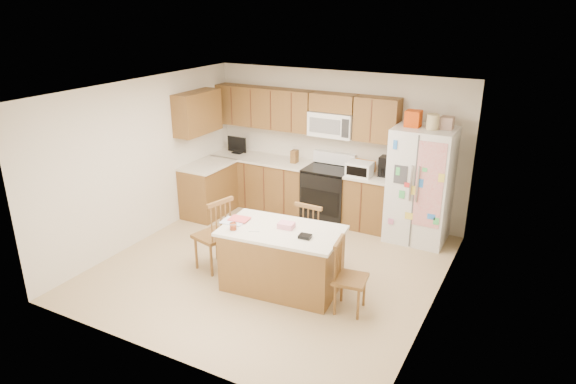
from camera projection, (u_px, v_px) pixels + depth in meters
The scene contains 9 objects.
ground at pixel (272, 266), 7.33m from camera, with size 4.50×4.50×0.00m, color tan.
room_shell at pixel (271, 170), 6.83m from camera, with size 4.60×4.60×2.52m.
cabinetry at pixel (273, 163), 8.92m from camera, with size 3.36×1.56×2.15m.
stove at pixel (328, 193), 8.77m from camera, with size 0.76×0.65×1.13m.
refrigerator at pixel (421, 184), 7.87m from camera, with size 0.90×0.79×2.04m.
island at pixel (282, 258), 6.66m from camera, with size 1.64×1.04×0.93m.
windsor_chair_left at pixel (214, 235), 7.11m from camera, with size 0.54×0.56×1.07m.
windsor_chair_back at pixel (313, 236), 7.18m from camera, with size 0.44×0.42×0.99m.
windsor_chair_right at pixel (349, 278), 6.15m from camera, with size 0.43×0.44×0.93m.
Camera 1 is at (3.25, -5.63, 3.57)m, focal length 32.00 mm.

